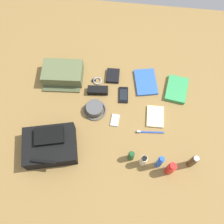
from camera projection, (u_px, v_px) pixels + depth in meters
ground_plane at (112, 115)px, 1.75m from camera, size 2.64×2.02×0.02m
backpack at (50, 146)px, 1.59m from camera, size 0.36×0.30×0.15m
toiletry_pouch at (63, 74)px, 1.81m from camera, size 0.29×0.23×0.10m
bucket_hat at (95, 109)px, 1.73m from camera, size 0.15×0.15×0.06m
cologne_bottle at (193, 161)px, 1.54m from camera, size 0.04×0.04×0.15m
sunscreen_spray at (171, 168)px, 1.53m from camera, size 0.05×0.05×0.15m
deodorant_spray at (160, 162)px, 1.53m from camera, size 0.04×0.04×0.17m
lotion_bottle at (143, 161)px, 1.55m from camera, size 0.04×0.04×0.13m
shampoo_bottle at (131, 156)px, 1.58m from camera, size 0.04×0.04×0.10m
paperback_novel at (177, 89)px, 1.80m from camera, size 0.17×0.21×0.03m
travel_guidebook at (146, 82)px, 1.83m from camera, size 0.18×0.23×0.02m
cell_phone at (123, 95)px, 1.79m from camera, size 0.07×0.13×0.01m
media_player at (115, 120)px, 1.72m from camera, size 0.06×0.09×0.01m
wristwatch at (97, 81)px, 1.83m from camera, size 0.07×0.06×0.01m
toothbrush at (148, 132)px, 1.68m from camera, size 0.18×0.03×0.02m
wallet at (113, 76)px, 1.84m from camera, size 0.09×0.11×0.02m
notepad at (155, 117)px, 1.72m from camera, size 0.11×0.15×0.02m
sunglasses_case at (98, 90)px, 1.79m from camera, size 0.14×0.07×0.04m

